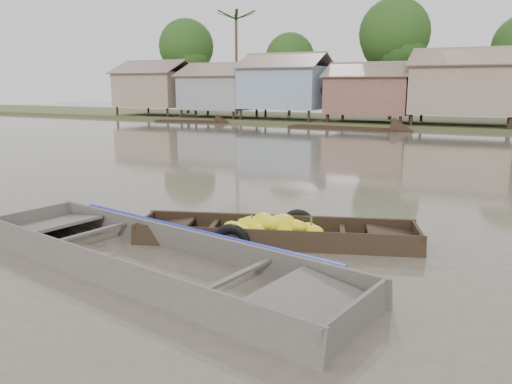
% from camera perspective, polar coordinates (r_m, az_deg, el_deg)
% --- Properties ---
extents(ground, '(120.00, 120.00, 0.00)m').
position_cam_1_polar(ground, '(9.42, -6.64, -6.38)').
color(ground, '#534A40').
rests_on(ground, ground).
extents(riverbank, '(120.00, 12.47, 10.22)m').
position_cam_1_polar(riverbank, '(39.41, 23.72, 11.36)').
color(riverbank, '#384723').
rests_on(riverbank, ground).
extents(banana_boat, '(5.57, 2.92, 0.76)m').
position_cam_1_polar(banana_boat, '(9.74, 1.77, -4.76)').
color(banana_boat, black).
rests_on(banana_boat, ground).
extents(viewer_boat, '(7.72, 3.37, 0.60)m').
position_cam_1_polar(viewer_boat, '(8.48, -11.46, -8.27)').
color(viewer_boat, '#433F39').
rests_on(viewer_boat, ground).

